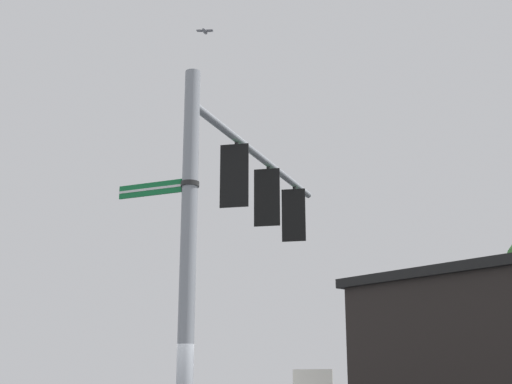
{
  "coord_description": "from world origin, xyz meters",
  "views": [
    {
      "loc": [
        3.3,
        -10.44,
        1.8
      ],
      "look_at": [
        0.51,
        2.74,
        5.64
      ],
      "focal_mm": 49.35,
      "sensor_mm": 36.0,
      "label": 1
    }
  ],
  "objects_px": {
    "traffic_light_mid_inner": "(269,199)",
    "traffic_light_mid_outer": "(295,217)",
    "bird_flying": "(205,31)",
    "traffic_light_nearest_pole": "(237,178)",
    "street_name_sign": "(169,187)"
  },
  "relations": [
    {
      "from": "traffic_light_nearest_pole",
      "to": "traffic_light_mid_outer",
      "type": "bearing_deg",
      "value": 79.38
    },
    {
      "from": "street_name_sign",
      "to": "bird_flying",
      "type": "distance_m",
      "value": 4.25
    },
    {
      "from": "street_name_sign",
      "to": "traffic_light_mid_inner",
      "type": "bearing_deg",
      "value": 72.98
    },
    {
      "from": "traffic_light_nearest_pole",
      "to": "traffic_light_mid_outer",
      "type": "distance_m",
      "value": 3.28
    },
    {
      "from": "traffic_light_mid_outer",
      "to": "street_name_sign",
      "type": "height_order",
      "value": "traffic_light_mid_outer"
    },
    {
      "from": "traffic_light_mid_outer",
      "to": "bird_flying",
      "type": "relative_size",
      "value": 3.8
    },
    {
      "from": "traffic_light_mid_inner",
      "to": "street_name_sign",
      "type": "relative_size",
      "value": 0.9
    },
    {
      "from": "traffic_light_mid_inner",
      "to": "traffic_light_mid_outer",
      "type": "xyz_separation_m",
      "value": [
        0.3,
        1.61,
        0.0
      ]
    },
    {
      "from": "traffic_light_mid_outer",
      "to": "bird_flying",
      "type": "distance_m",
      "value": 4.67
    },
    {
      "from": "traffic_light_mid_inner",
      "to": "bird_flying",
      "type": "relative_size",
      "value": 3.8
    },
    {
      "from": "bird_flying",
      "to": "traffic_light_nearest_pole",
      "type": "bearing_deg",
      "value": -7.03
    },
    {
      "from": "traffic_light_nearest_pole",
      "to": "bird_flying",
      "type": "height_order",
      "value": "bird_flying"
    },
    {
      "from": "traffic_light_mid_inner",
      "to": "traffic_light_mid_outer",
      "type": "height_order",
      "value": "same"
    },
    {
      "from": "bird_flying",
      "to": "traffic_light_mid_inner",
      "type": "bearing_deg",
      "value": 56.38
    },
    {
      "from": "street_name_sign",
      "to": "traffic_light_mid_outer",
      "type": "bearing_deg",
      "value": 75.02
    }
  ]
}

